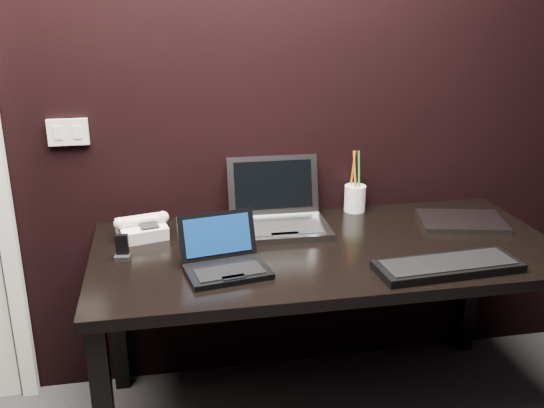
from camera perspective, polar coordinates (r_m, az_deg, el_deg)
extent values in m
plane|color=black|center=(2.41, -4.06, 11.60)|extent=(4.00, 0.00, 4.00)
cube|color=silver|center=(2.44, -18.65, 6.44)|extent=(0.15, 0.02, 0.10)
cube|color=silver|center=(2.43, -19.50, 6.32)|extent=(0.03, 0.01, 0.05)
cube|color=silver|center=(2.42, -17.85, 6.45)|extent=(0.03, 0.01, 0.05)
cube|color=black|center=(2.24, 5.19, -4.44)|extent=(1.70, 0.80, 0.04)
cube|color=black|center=(2.65, -14.38, -9.97)|extent=(0.06, 0.06, 0.70)
cube|color=black|center=(2.98, 18.16, -6.97)|extent=(0.06, 0.06, 0.70)
cube|color=black|center=(2.01, -4.20, -6.35)|extent=(0.29, 0.23, 0.02)
cube|color=black|center=(1.99, -4.03, -6.33)|extent=(0.23, 0.14, 0.00)
cube|color=black|center=(1.95, -3.62, -6.90)|extent=(0.08, 0.04, 0.00)
cube|color=black|center=(2.08, -5.17, -2.93)|extent=(0.27, 0.10, 0.15)
cube|color=#092049|center=(2.08, -5.13, -2.94)|extent=(0.23, 0.08, 0.12)
cube|color=gray|center=(2.36, 0.80, -2.30)|extent=(0.37, 0.27, 0.03)
cube|color=black|center=(2.32, 0.95, -2.25)|extent=(0.31, 0.15, 0.00)
cube|color=#A5A4AA|center=(2.26, 1.28, -2.89)|extent=(0.10, 0.04, 0.00)
cube|color=gray|center=(2.47, 0.11, 1.83)|extent=(0.37, 0.08, 0.23)
cube|color=black|center=(2.46, 0.14, 1.82)|extent=(0.32, 0.06, 0.19)
cube|color=black|center=(2.12, 16.22, -5.66)|extent=(0.50, 0.20, 0.03)
cube|color=black|center=(2.11, 16.26, -5.27)|extent=(0.45, 0.16, 0.00)
cube|color=#97979D|center=(2.55, 17.42, -1.58)|extent=(0.37, 0.31, 0.02)
cube|color=white|center=(2.35, -12.15, -2.42)|extent=(0.20, 0.19, 0.07)
cylinder|color=white|center=(2.32, -12.16, -1.51)|extent=(0.16, 0.07, 0.03)
sphere|color=silver|center=(2.31, -14.11, -1.80)|extent=(0.06, 0.06, 0.05)
sphere|color=silver|center=(2.34, -10.25, -1.23)|extent=(0.06, 0.06, 0.05)
cube|color=black|center=(2.30, -11.49, -2.00)|extent=(0.08, 0.06, 0.01)
cube|color=black|center=(2.17, -13.90, -3.93)|extent=(0.04, 0.03, 0.09)
cube|color=black|center=(2.17, -13.89, -4.94)|extent=(0.06, 0.04, 0.02)
cylinder|color=white|center=(2.59, 7.81, 0.53)|extent=(0.11, 0.11, 0.11)
cylinder|color=#C46612|center=(2.56, 7.62, 3.21)|extent=(0.01, 0.04, 0.17)
cylinder|color=#248727|center=(2.55, 8.19, 3.10)|extent=(0.01, 0.03, 0.17)
cylinder|color=black|center=(2.57, 8.02, 3.22)|extent=(0.01, 0.02, 0.17)
cylinder|color=#D65314|center=(2.54, 7.79, 3.08)|extent=(0.02, 0.04, 0.17)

